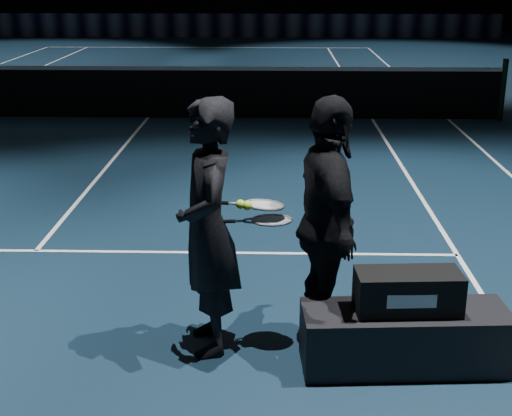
{
  "coord_description": "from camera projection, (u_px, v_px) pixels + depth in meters",
  "views": [
    {
      "loc": [
        2.33,
        -12.82,
        2.66
      ],
      "look_at": [
        2.21,
        -8.13,
        1.06
      ],
      "focal_mm": 50.0,
      "sensor_mm": 36.0,
      "label": 1
    }
  ],
  "objects": [
    {
      "name": "player_bench",
      "position": [
        404.0,
        338.0,
        4.93
      ],
      "size": [
        1.44,
        0.56,
        0.43
      ],
      "primitive_type": "cube",
      "rotation": [
        0.0,
        0.0,
        0.06
      ],
      "color": "black",
      "rests_on": "floor"
    },
    {
      "name": "net_post_right",
      "position": [
        503.0,
        90.0,
        12.71
      ],
      "size": [
        0.1,
        0.1,
        1.1
      ],
      "primitive_type": "cylinder",
      "color": "black",
      "rests_on": "floor"
    },
    {
      "name": "racket_lower",
      "position": [
        272.0,
        220.0,
        4.99
      ],
      "size": [
        0.7,
        0.3,
        0.03
      ],
      "primitive_type": null,
      "rotation": [
        0.0,
        0.0,
        0.12
      ],
      "color": "black",
      "rests_on": "player_a"
    },
    {
      "name": "racket_bag",
      "position": [
        408.0,
        292.0,
        4.82
      ],
      "size": [
        0.73,
        0.35,
        0.28
      ],
      "primitive_type": "cube",
      "rotation": [
        0.0,
        0.0,
        0.06
      ],
      "color": "black",
      "rests_on": "player_bench"
    },
    {
      "name": "tennis_balls",
      "position": [
        244.0,
        202.0,
        4.94
      ],
      "size": [
        0.12,
        0.1,
        0.12
      ],
      "primitive_type": null,
      "color": "#A6DC2E",
      "rests_on": "racket_upper"
    },
    {
      "name": "player_a",
      "position": [
        208.0,
        228.0,
        4.97
      ],
      "size": [
        0.58,
        0.75,
        1.84
      ],
      "primitive_type": "imported",
      "rotation": [
        0.0,
        0.0,
        -1.34
      ],
      "color": "black",
      "rests_on": "floor"
    },
    {
      "name": "court_lines",
      "position": [
        148.0,
        118.0,
        13.04
      ],
      "size": [
        10.98,
        23.78,
        0.01
      ],
      "primitive_type": null,
      "color": "white",
      "rests_on": "floor"
    },
    {
      "name": "bag_signature",
      "position": [
        412.0,
        302.0,
        4.67
      ],
      "size": [
        0.33,
        0.02,
        0.09
      ],
      "primitive_type": "cube",
      "rotation": [
        0.0,
        0.0,
        0.06
      ],
      "color": "white",
      "rests_on": "racket_bag"
    },
    {
      "name": "net_tape",
      "position": [
        145.0,
        68.0,
        12.75
      ],
      "size": [
        12.8,
        0.03,
        0.07
      ],
      "primitive_type": "cube",
      "color": "white",
      "rests_on": "net_mesh"
    },
    {
      "name": "net_mesh",
      "position": [
        146.0,
        94.0,
        12.9
      ],
      "size": [
        12.8,
        0.02,
        0.86
      ],
      "primitive_type": "cube",
      "color": "black",
      "rests_on": "floor"
    },
    {
      "name": "racket_upper",
      "position": [
        264.0,
        205.0,
        4.99
      ],
      "size": [
        0.71,
        0.34,
        0.1
      ],
      "primitive_type": null,
      "rotation": [
        0.0,
        0.1,
        0.19
      ],
      "color": "black",
      "rests_on": "player_b"
    },
    {
      "name": "sponsor_backdrop",
      "position": [
        215.0,
        26.0,
        27.56
      ],
      "size": [
        22.0,
        0.15,
        0.9
      ],
      "primitive_type": "cube",
      "color": "black",
      "rests_on": "floor"
    },
    {
      "name": "player_b",
      "position": [
        328.0,
        225.0,
        5.04
      ],
      "size": [
        0.64,
        1.14,
        1.84
      ],
      "primitive_type": "imported",
      "rotation": [
        0.0,
        0.0,
        1.76
      ],
      "color": "black",
      "rests_on": "floor"
    },
    {
      "name": "floor",
      "position": [
        148.0,
        119.0,
        13.04
      ],
      "size": [
        36.0,
        36.0,
        0.0
      ],
      "primitive_type": "plane",
      "color": "#0E2432",
      "rests_on": "ground"
    }
  ]
}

